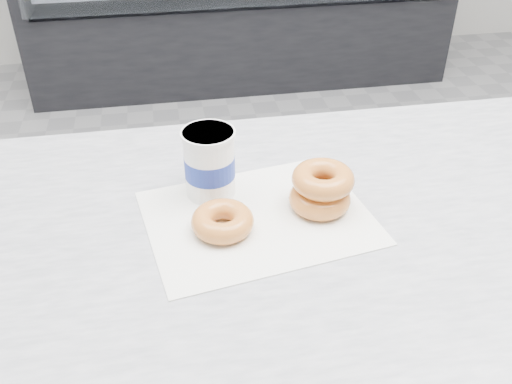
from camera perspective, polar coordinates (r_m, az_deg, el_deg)
ground at (r=1.96m, az=7.93°, el=-12.72°), size 5.00×5.00×0.00m
wax_paper at (r=0.89m, az=0.23°, el=-2.57°), size 0.38×0.31×0.00m
donut_single at (r=0.85m, az=-3.37°, el=-2.92°), size 0.12×0.12×0.03m
donut_stack at (r=0.90m, az=6.55°, el=0.32°), size 0.14×0.14×0.07m
coffee_cup at (r=0.91m, az=-4.67°, el=2.94°), size 0.09×0.09×0.12m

